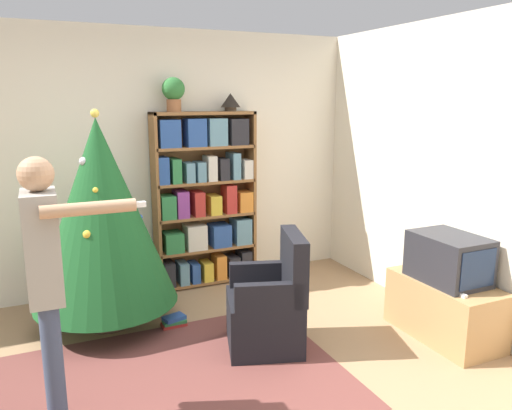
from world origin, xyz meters
TOP-DOWN VIEW (x-y plane):
  - ground_plane at (0.00, 0.00)m, footprint 14.00×14.00m
  - wall_back at (0.00, 2.29)m, footprint 8.00×0.10m
  - wall_right at (2.16, 0.00)m, footprint 0.10×8.00m
  - area_rug at (-0.34, 0.35)m, footprint 2.33×1.73m
  - bookshelf at (0.47, 2.08)m, footprint 1.05×0.27m
  - tv_stand at (1.85, 0.12)m, footprint 0.48×0.92m
  - television at (1.85, 0.12)m, footprint 0.42×0.59m
  - game_remote at (1.71, -0.16)m, footprint 0.04×0.12m
  - christmas_tree at (-0.64, 1.46)m, footprint 1.20×1.20m
  - armchair at (0.47, 0.55)m, footprint 0.71×0.70m
  - standing_person at (-1.10, 0.14)m, footprint 0.63×0.47m
  - potted_plant at (0.17, 2.09)m, footprint 0.22×0.22m
  - table_lamp at (0.76, 2.09)m, footprint 0.20×0.20m
  - book_pile_near_tree at (-0.13, 1.20)m, footprint 0.21×0.16m

SIDE VIEW (x-z plane):
  - ground_plane at x=0.00m, z-range 0.00..0.00m
  - area_rug at x=-0.34m, z-range 0.00..0.01m
  - book_pile_near_tree at x=-0.13m, z-range 0.00..0.09m
  - tv_stand at x=1.85m, z-range 0.00..0.48m
  - armchair at x=0.47m, z-range -0.14..0.78m
  - game_remote at x=1.71m, z-range 0.48..0.51m
  - television at x=1.85m, z-range 0.48..0.86m
  - bookshelf at x=0.47m, z-range 0.00..1.80m
  - standing_person at x=-1.10m, z-range 0.15..1.78m
  - christmas_tree at x=-0.64m, z-range 0.07..1.92m
  - wall_back at x=0.00m, z-range 0.00..2.60m
  - wall_right at x=2.16m, z-range 0.00..2.60m
  - table_lamp at x=0.76m, z-range 1.81..1.99m
  - potted_plant at x=0.17m, z-range 1.82..2.15m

